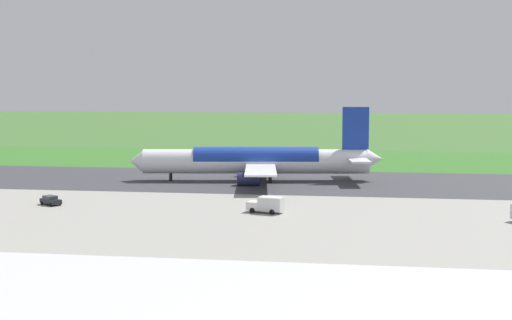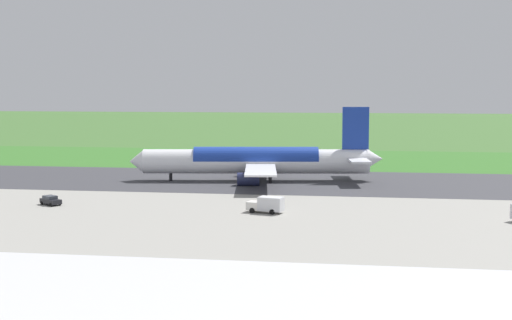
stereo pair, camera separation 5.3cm
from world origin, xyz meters
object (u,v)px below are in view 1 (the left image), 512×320
(service_truck_fuel, at_px, (267,204))
(airliner_main, at_px, (258,161))
(service_car_followme, at_px, (51,200))
(no_stopping_sign, at_px, (170,156))
(traffic_cone_orange, at_px, (152,161))

(service_truck_fuel, bearing_deg, airliner_main, -79.66)
(service_car_followme, height_order, no_stopping_sign, no_stopping_sign)
(service_car_followme, relative_size, traffic_cone_orange, 8.14)
(airliner_main, xyz_separation_m, service_truck_fuel, (-6.97, 38.20, -2.95))
(traffic_cone_orange, bearing_deg, airliner_main, 134.20)
(airliner_main, xyz_separation_m, traffic_cone_orange, (33.71, -34.67, -4.08))
(airliner_main, height_order, service_truck_fuel, airliner_main)
(airliner_main, relative_size, service_truck_fuel, 8.76)
(airliner_main, distance_m, traffic_cone_orange, 48.53)
(airliner_main, relative_size, no_stopping_sign, 24.49)
(traffic_cone_orange, bearing_deg, service_truck_fuel, 119.17)
(airliner_main, distance_m, service_car_followme, 47.20)
(airliner_main, height_order, traffic_cone_orange, airliner_main)
(airliner_main, bearing_deg, traffic_cone_orange, -45.80)
(service_truck_fuel, distance_m, traffic_cone_orange, 83.47)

